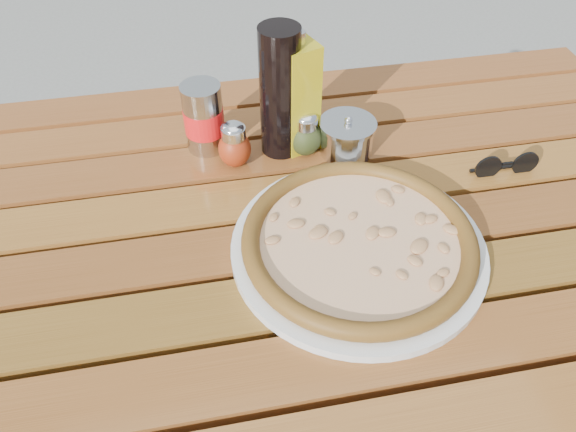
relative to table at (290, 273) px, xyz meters
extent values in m
cube|color=#39230D|center=(0.64, 0.39, -0.32)|extent=(0.06, 0.06, 0.70)
cube|color=#33180B|center=(0.00, 0.00, 0.03)|extent=(1.36, 0.86, 0.04)
cube|color=#552A0F|center=(0.00, -0.20, 0.06)|extent=(1.40, 0.09, 0.03)
cube|color=#4E2E0D|center=(0.00, -0.10, 0.06)|extent=(1.40, 0.09, 0.03)
cube|color=#4F260E|center=(0.00, 0.00, 0.06)|extent=(1.40, 0.09, 0.03)
cube|color=#5E3310|center=(0.00, 0.10, 0.06)|extent=(1.40, 0.09, 0.03)
cube|color=#53280E|center=(0.00, 0.20, 0.06)|extent=(1.40, 0.09, 0.03)
cube|color=#592B0F|center=(0.00, 0.30, 0.06)|extent=(1.40, 0.09, 0.03)
cube|color=#55280F|center=(0.00, 0.41, 0.06)|extent=(1.40, 0.09, 0.03)
cylinder|color=silver|center=(0.09, -0.04, 0.08)|extent=(0.43, 0.43, 0.01)
cylinder|color=beige|center=(0.09, -0.04, 0.09)|extent=(0.36, 0.36, 0.01)
torus|color=black|center=(0.09, -0.04, 0.10)|extent=(0.39, 0.39, 0.03)
ellipsoid|color=#A23112|center=(-0.06, 0.19, 0.11)|extent=(0.06, 0.06, 0.06)
cylinder|color=white|center=(-0.06, 0.19, 0.14)|extent=(0.04, 0.04, 0.02)
ellipsoid|color=silver|center=(-0.06, 0.19, 0.15)|extent=(0.04, 0.04, 0.02)
ellipsoid|color=#364019|center=(0.06, 0.20, 0.11)|extent=(0.07, 0.07, 0.06)
cylinder|color=silver|center=(0.06, 0.20, 0.14)|extent=(0.05, 0.05, 0.02)
ellipsoid|color=silver|center=(0.06, 0.20, 0.15)|extent=(0.05, 0.05, 0.02)
cylinder|color=black|center=(0.02, 0.22, 0.19)|extent=(0.07, 0.07, 0.22)
cylinder|color=#B7B8BC|center=(-0.10, 0.24, 0.14)|extent=(0.08, 0.08, 0.12)
cylinder|color=red|center=(-0.10, 0.24, 0.13)|extent=(0.08, 0.08, 0.04)
cube|color=#AE9C12|center=(0.05, 0.22, 0.17)|extent=(0.07, 0.07, 0.19)
cylinder|color=silver|center=(0.05, 0.22, 0.28)|extent=(0.03, 0.03, 0.02)
cylinder|color=silver|center=(0.13, 0.19, 0.10)|extent=(0.10, 0.10, 0.05)
cylinder|color=silver|center=(0.13, 0.19, 0.13)|extent=(0.11, 0.11, 0.01)
sphere|color=silver|center=(0.13, 0.19, 0.14)|extent=(0.02, 0.02, 0.01)
cylinder|color=black|center=(0.34, 0.08, 0.09)|extent=(0.04, 0.00, 0.04)
cylinder|color=black|center=(0.40, 0.08, 0.09)|extent=(0.04, 0.00, 0.04)
cube|color=black|center=(0.37, 0.08, 0.10)|extent=(0.02, 0.00, 0.00)
cube|color=black|center=(0.36, 0.09, 0.08)|extent=(0.09, 0.01, 0.00)
cube|color=black|center=(0.38, 0.10, 0.08)|extent=(0.09, 0.01, 0.00)
camera|label=1|loc=(-0.11, -0.54, 0.67)|focal=35.00mm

